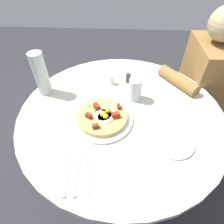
# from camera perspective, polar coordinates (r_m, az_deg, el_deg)

# --- Properties ---
(ground_plane) EXTENTS (6.00, 6.00, 0.00)m
(ground_plane) POSITION_cam_1_polar(r_m,az_deg,el_deg) (1.57, 1.80, -19.41)
(ground_plane) COLOR #2D2D33
(dining_table) EXTENTS (1.03, 1.03, 0.75)m
(dining_table) POSITION_cam_1_polar(r_m,az_deg,el_deg) (1.08, 2.47, -6.19)
(dining_table) COLOR beige
(dining_table) RESTS_ON ground_plane
(person_seated) EXTENTS (0.48, 0.47, 1.14)m
(person_seated) POSITION_cam_1_polar(r_m,az_deg,el_deg) (1.51, 23.96, 3.64)
(person_seated) COLOR #2D2D33
(person_seated) RESTS_ON ground_plane
(pizza_plate) EXTENTS (0.29, 0.29, 0.01)m
(pizza_plate) POSITION_cam_1_polar(r_m,az_deg,el_deg) (0.90, -2.97, -2.16)
(pizza_plate) COLOR white
(pizza_plate) RESTS_ON dining_table
(breakfast_pizza) EXTENTS (0.24, 0.24, 0.05)m
(breakfast_pizza) POSITION_cam_1_polar(r_m,az_deg,el_deg) (0.88, -2.89, -1.29)
(breakfast_pizza) COLOR tan
(breakfast_pizza) RESTS_ON pizza_plate
(bread_plate) EXTENTS (0.18, 0.18, 0.01)m
(bread_plate) POSITION_cam_1_polar(r_m,az_deg,el_deg) (0.86, 18.08, -8.52)
(bread_plate) COLOR white
(bread_plate) RESTS_ON dining_table
(napkin) EXTENTS (0.18, 0.15, 0.00)m
(napkin) POSITION_cam_1_polar(r_m,az_deg,el_deg) (0.76, -11.97, -17.79)
(napkin) COLOR white
(napkin) RESTS_ON dining_table
(fork) EXTENTS (0.18, 0.02, 0.00)m
(fork) POSITION_cam_1_polar(r_m,az_deg,el_deg) (0.76, -13.41, -17.53)
(fork) COLOR silver
(fork) RESTS_ON napkin
(knife) EXTENTS (0.18, 0.02, 0.00)m
(knife) POSITION_cam_1_polar(r_m,az_deg,el_deg) (0.75, -10.61, -17.72)
(knife) COLOR silver
(knife) RESTS_ON napkin
(water_glass) EXTENTS (0.07, 0.07, 0.12)m
(water_glass) POSITION_cam_1_polar(r_m,az_deg,el_deg) (0.99, 7.03, 6.82)
(water_glass) COLOR silver
(water_glass) RESTS_ON dining_table
(water_bottle) EXTENTS (0.07, 0.07, 0.24)m
(water_bottle) POSITION_cam_1_polar(r_m,az_deg,el_deg) (1.06, -20.84, 10.75)
(water_bottle) COLOR silver
(water_bottle) RESTS_ON dining_table
(salt_shaker) EXTENTS (0.03, 0.03, 0.05)m
(salt_shaker) POSITION_cam_1_polar(r_m,az_deg,el_deg) (1.11, -0.18, 9.74)
(salt_shaker) COLOR white
(salt_shaker) RESTS_ON dining_table
(pepper_shaker) EXTENTS (0.03, 0.03, 0.06)m
(pepper_shaker) POSITION_cam_1_polar(r_m,az_deg,el_deg) (1.12, 4.94, 10.27)
(pepper_shaker) COLOR #3F3833
(pepper_shaker) RESTS_ON dining_table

